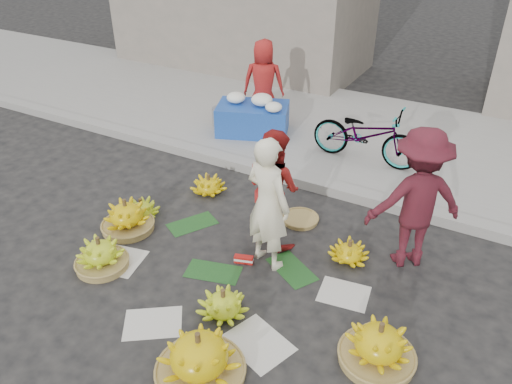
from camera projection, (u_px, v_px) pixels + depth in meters
The scene contains 22 objects.
ground at pixel (229, 265), 6.06m from camera, with size 80.00×80.00×0.00m, color black.
curb at pixel (304, 181), 7.67m from camera, with size 40.00×0.25×0.15m, color gray.
sidewalk at pixel (351, 132), 9.24m from camera, with size 40.00×4.00×0.12m, color gray.
newspaper_scatter at pixel (191, 306), 5.46m from camera, with size 3.20×1.80×0.00m, color silver, non-canonical shape.
banana_leaves at pixel (231, 253), 6.25m from camera, with size 2.00×1.00×0.00m, color #164319, non-canonical shape.
banana_bunch_0 at pixel (127, 217), 6.60m from camera, with size 0.68×0.68×0.47m.
banana_bunch_1 at pixel (101, 255), 5.94m from camera, with size 0.65×0.65×0.44m.
banana_bunch_2 at pixel (199, 357), 4.56m from camera, with size 0.94×0.94×0.55m.
banana_bunch_3 at pixel (223, 304), 5.29m from camera, with size 0.57×0.57×0.34m.
banana_bunch_4 at pixel (379, 345), 4.72m from camera, with size 0.86×0.86×0.49m.
banana_bunch_5 at pixel (349, 252), 6.08m from camera, with size 0.51×0.51×0.30m.
banana_bunch_6 at pixel (142, 209), 6.91m from camera, with size 0.57×0.57×0.29m.
banana_bunch_7 at pixel (209, 185), 7.44m from camera, with size 0.62×0.62×0.31m.
basket_spare at pixel (300, 219), 6.86m from camera, with size 0.49×0.49×0.06m, color olive.
incense_stack at pixel (244, 259), 6.07m from camera, with size 0.23×0.07×0.09m, color #B61613.
vendor_cream at pixel (268, 204), 5.70m from camera, with size 0.61×0.40×1.66m, color white.
vendor_red at pixel (273, 188), 6.14m from camera, with size 0.75×0.58×1.54m, color #B2201B.
man_striped at pixel (416, 200), 5.70m from camera, with size 1.13×0.65×1.75m, color maroon.
flower_table at pixel (253, 117), 8.96m from camera, with size 1.45×1.17×0.73m.
grey_bucket at pixel (220, 116), 9.30m from camera, with size 0.30×0.30×0.34m, color slate.
flower_vendor at pixel (264, 82), 9.11m from camera, with size 0.76×0.50×1.56m, color #B2201B.
bicycle at pixel (366, 134), 7.92m from camera, with size 1.76×0.61×0.93m, color gray.
Camera 1 is at (2.58, -3.97, 3.90)m, focal length 35.00 mm.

